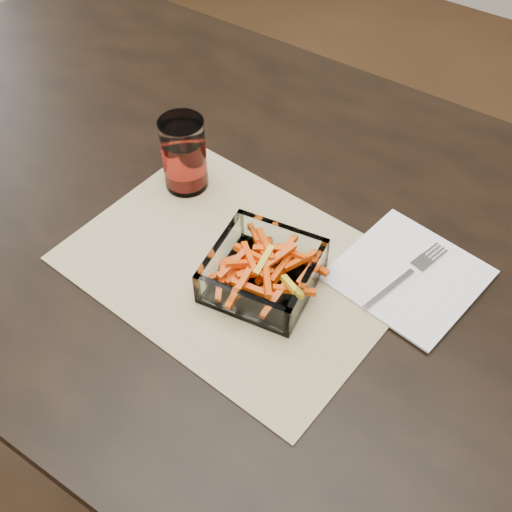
{
  "coord_description": "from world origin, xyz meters",
  "views": [
    {
      "loc": [
        0.41,
        -0.56,
        1.45
      ],
      "look_at": [
        0.09,
        -0.08,
        0.78
      ],
      "focal_mm": 45.0,
      "sensor_mm": 36.0,
      "label": 1
    }
  ],
  "objects_px": {
    "glass_bowl": "(263,273)",
    "tumbler": "(184,156)",
    "dining_table": "(238,251)",
    "fork": "(408,274)"
  },
  "relations": [
    {
      "from": "dining_table",
      "to": "tumbler",
      "type": "relative_size",
      "value": 13.34
    },
    {
      "from": "fork",
      "to": "glass_bowl",
      "type": "bearing_deg",
      "value": -128.15
    },
    {
      "from": "fork",
      "to": "tumbler",
      "type": "bearing_deg",
      "value": -162.2
    },
    {
      "from": "dining_table",
      "to": "tumbler",
      "type": "xyz_separation_m",
      "value": [
        -0.1,
        0.01,
        0.15
      ]
    },
    {
      "from": "dining_table",
      "to": "glass_bowl",
      "type": "xyz_separation_m",
      "value": [
        0.11,
        -0.09,
        0.11
      ]
    },
    {
      "from": "tumbler",
      "to": "fork",
      "type": "relative_size",
      "value": 0.73
    },
    {
      "from": "dining_table",
      "to": "tumbler",
      "type": "bearing_deg",
      "value": 176.2
    },
    {
      "from": "dining_table",
      "to": "glass_bowl",
      "type": "bearing_deg",
      "value": -40.55
    },
    {
      "from": "glass_bowl",
      "to": "tumbler",
      "type": "height_order",
      "value": "tumbler"
    },
    {
      "from": "dining_table",
      "to": "fork",
      "type": "distance_m",
      "value": 0.29
    }
  ]
}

